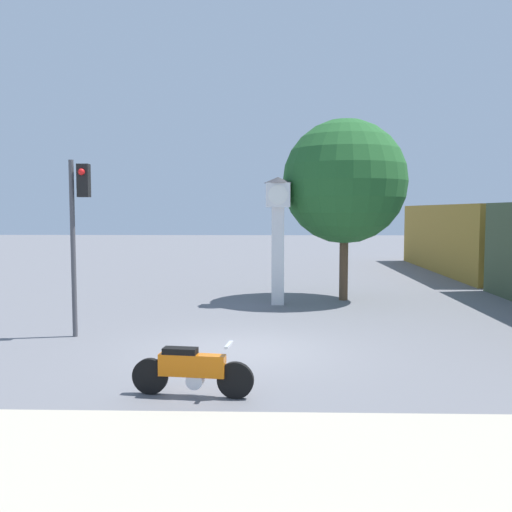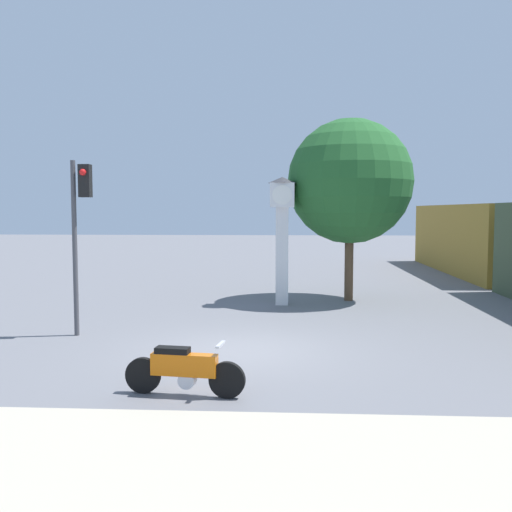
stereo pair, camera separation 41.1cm
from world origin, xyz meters
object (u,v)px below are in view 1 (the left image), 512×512
Objects in this scene: clock_tower at (278,221)px; motorcycle at (192,370)px; street_tree at (345,182)px; traffic_light at (78,216)px.

motorcycle is at bearing -99.20° from clock_tower.
clock_tower reaches higher than motorcycle.
street_tree is at bearing 77.22° from motorcycle.
traffic_light is at bearing -134.54° from clock_tower.
traffic_light reaches higher than motorcycle.
street_tree reaches higher than traffic_light.
clock_tower is at bearing 88.15° from motorcycle.
traffic_light is 0.70× the size of street_tree.
traffic_light reaches higher than clock_tower.
traffic_light is (-3.39, 4.46, 2.53)m from motorcycle.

